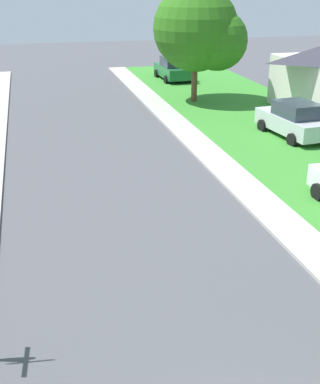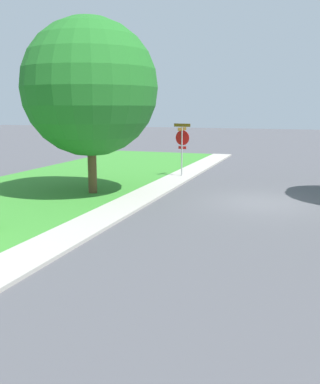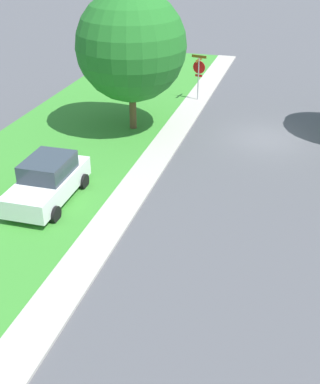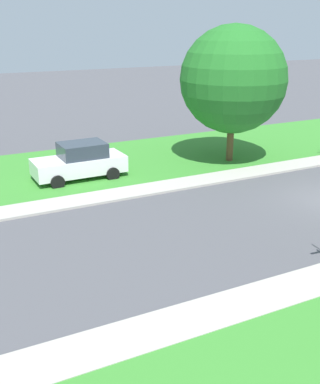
% 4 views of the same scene
% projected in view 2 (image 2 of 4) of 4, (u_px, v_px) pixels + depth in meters
% --- Properties ---
extents(ground_plane, '(120.00, 120.00, 0.00)m').
position_uv_depth(ground_plane, '(263.00, 203.00, 16.27)').
color(ground_plane, '#4C4C51').
extents(stop_sign_near_corner, '(0.91, 0.91, 2.77)m').
position_uv_depth(stop_sign_near_corner, '(182.00, 141.00, 21.86)').
color(stop_sign_near_corner, '#9E9EA3').
rests_on(stop_sign_near_corner, ground).
extents(tree_sidewalk_far, '(5.86, 5.45, 7.06)m').
position_uv_depth(tree_sidewalk_far, '(86.00, 93.00, 17.38)').
color(tree_sidewalk_far, brown).
rests_on(tree_sidewalk_far, ground).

